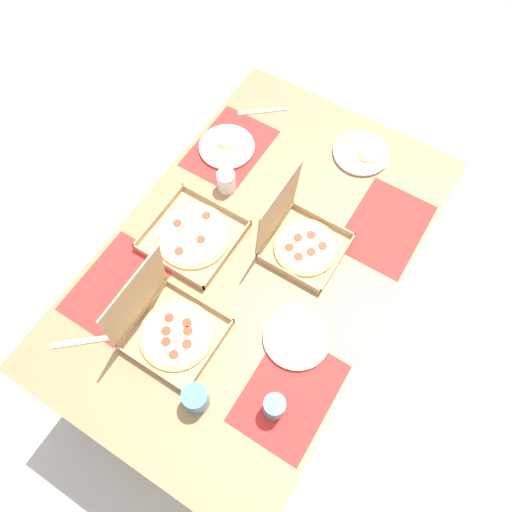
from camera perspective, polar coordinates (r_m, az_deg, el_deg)
The scene contains 17 objects.
ground_plane at distance 2.51m, azimuth -0.00°, elevation -7.83°, with size 6.00×6.00×0.00m, color beige.
dining_table at distance 1.89m, azimuth -0.00°, elevation -1.43°, with size 1.58×0.99×0.77m.
placemat_near_left at distance 1.64m, azimuth 3.81°, elevation -15.30°, with size 0.36×0.26×0.00m, color red.
placemat_near_right at distance 1.91m, azimuth 14.58°, elevation 3.22°, with size 0.36×0.26×0.00m, color red.
placemat_far_left at distance 1.81m, azimuth -15.42°, elevation -3.38°, with size 0.36×0.26×0.00m, color red.
placemat_far_right at distance 2.06m, azimuth -3.00°, elevation 12.18°, with size 0.36×0.26×0.00m, color red.
pizza_box_corner_left at distance 1.78m, azimuth 5.00°, elevation 1.92°, with size 0.26×0.27×0.30m.
pizza_box_edge_far at distance 1.84m, azimuth -7.16°, elevation 2.28°, with size 0.31×0.31×0.04m.
pizza_box_center at distance 1.67m, azimuth -10.03°, elevation -7.95°, with size 0.28×0.28×0.32m.
plate_near_left at distance 2.05m, azimuth -3.34°, elevation 12.35°, with size 0.22×0.22×0.03m.
plate_middle at distance 2.07m, azimuth 11.93°, elevation 11.38°, with size 0.22×0.22×0.03m.
plate_far_right at distance 1.68m, azimuth 4.64°, elevation -9.23°, with size 0.22×0.22×0.02m.
cup_spare at distance 1.58m, azimuth 2.08°, elevation -16.76°, with size 0.07×0.07×0.10m, color teal.
cup_clear_right at distance 1.60m, azimuth -6.87°, elevation -15.77°, with size 0.08×0.08×0.10m, color teal.
cup_dark at distance 1.91m, azimuth -3.40°, elevation 8.49°, with size 0.07×0.07×0.09m, color silver.
knife_by_far_left at distance 1.77m, azimuth -19.11°, elevation -9.18°, with size 0.21×0.02×0.01m, color #B7B7BC.
knife_by_far_right at distance 2.18m, azimuth 0.76°, elevation 16.17°, with size 0.21×0.02×0.01m, color #B7B7BC.
Camera 1 is at (-0.67, -0.42, 2.39)m, focal length 35.16 mm.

